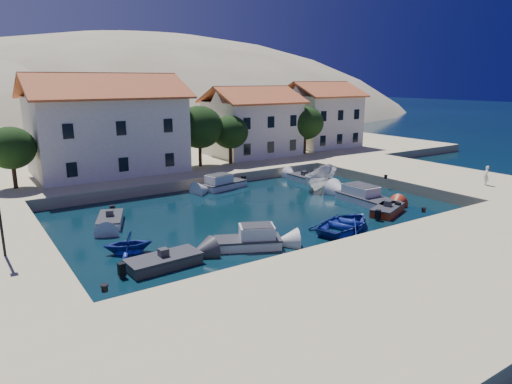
% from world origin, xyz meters
% --- Properties ---
extents(ground, '(400.00, 400.00, 0.00)m').
position_xyz_m(ground, '(0.00, 0.00, 0.00)').
color(ground, black).
rests_on(ground, ground).
extents(quay_south, '(52.00, 12.00, 1.00)m').
position_xyz_m(quay_south, '(0.00, -6.00, 0.50)').
color(quay_south, '#CABC8A').
rests_on(quay_south, ground).
extents(quay_east, '(11.00, 20.00, 1.00)m').
position_xyz_m(quay_east, '(20.50, 10.00, 0.50)').
color(quay_east, '#CABC8A').
rests_on(quay_east, ground).
extents(quay_north, '(80.00, 36.00, 1.00)m').
position_xyz_m(quay_north, '(2.00, 38.00, 0.50)').
color(quay_north, '#CABC8A').
rests_on(quay_north, ground).
extents(hills, '(254.00, 176.00, 99.00)m').
position_xyz_m(hills, '(20.64, 123.62, -23.40)').
color(hills, '#968B66').
rests_on(hills, ground).
extents(building_left, '(14.70, 9.45, 9.70)m').
position_xyz_m(building_left, '(-6.00, 28.00, 5.94)').
color(building_left, beige).
rests_on(building_left, quay_north).
extents(building_mid, '(10.50, 8.40, 8.30)m').
position_xyz_m(building_mid, '(12.00, 29.00, 5.22)').
color(building_mid, beige).
rests_on(building_mid, quay_north).
extents(building_right, '(9.45, 8.40, 8.80)m').
position_xyz_m(building_right, '(24.00, 30.00, 5.47)').
color(building_right, beige).
rests_on(building_right, quay_north).
extents(trees, '(37.30, 5.30, 6.45)m').
position_xyz_m(trees, '(4.51, 25.46, 4.84)').
color(trees, '#382314').
rests_on(trees, quay_north).
extents(bollards, '(29.36, 9.56, 0.30)m').
position_xyz_m(bollards, '(2.80, 3.87, 1.15)').
color(bollards, black).
rests_on(bollards, ground).
extents(motorboat_grey_sw, '(4.18, 2.03, 1.25)m').
position_xyz_m(motorboat_grey_sw, '(-10.15, 4.19, 0.29)').
color(motorboat_grey_sw, '#323237').
rests_on(motorboat_grey_sw, ground).
extents(cabin_cruiser_south, '(4.44, 3.33, 1.60)m').
position_xyz_m(cabin_cruiser_south, '(-4.68, 4.06, 0.48)').
color(cabin_cruiser_south, silver).
rests_on(cabin_cruiser_south, ground).
extents(rowboat_south, '(6.21, 5.17, 1.11)m').
position_xyz_m(rowboat_south, '(2.86, 3.28, 0.00)').
color(rowboat_south, navy).
rests_on(rowboat_south, ground).
extents(motorboat_red_se, '(3.90, 2.80, 1.25)m').
position_xyz_m(motorboat_red_se, '(8.27, 4.22, 0.30)').
color(motorboat_red_se, maroon).
rests_on(motorboat_red_se, ground).
extents(cabin_cruiser_east, '(2.41, 5.63, 1.60)m').
position_xyz_m(cabin_cruiser_east, '(9.30, 7.27, 0.48)').
color(cabin_cruiser_east, silver).
rests_on(cabin_cruiser_east, ground).
extents(boat_east, '(5.78, 4.21, 2.10)m').
position_xyz_m(boat_east, '(9.78, 13.67, 0.00)').
color(boat_east, silver).
rests_on(boat_east, ground).
extents(motorboat_white_ne, '(1.73, 3.65, 1.25)m').
position_xyz_m(motorboat_white_ne, '(10.40, 16.85, 0.29)').
color(motorboat_white_ne, silver).
rests_on(motorboat_white_ne, ground).
extents(rowboat_west, '(3.35, 3.10, 1.46)m').
position_xyz_m(rowboat_west, '(-11.11, 7.35, 0.00)').
color(rowboat_west, navy).
rests_on(rowboat_west, ground).
extents(motorboat_white_west, '(2.89, 4.07, 1.25)m').
position_xyz_m(motorboat_white_west, '(-10.36, 13.52, 0.29)').
color(motorboat_white_west, silver).
rests_on(motorboat_white_west, ground).
extents(cabin_cruiser_north, '(4.76, 2.79, 1.60)m').
position_xyz_m(cabin_cruiser_north, '(2.03, 18.69, 0.48)').
color(cabin_cruiser_north, silver).
rests_on(cabin_cruiser_north, ground).
extents(pedestrian, '(0.74, 0.74, 1.73)m').
position_xyz_m(pedestrian, '(19.88, 3.20, 1.87)').
color(pedestrian, silver).
rests_on(pedestrian, quay_east).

